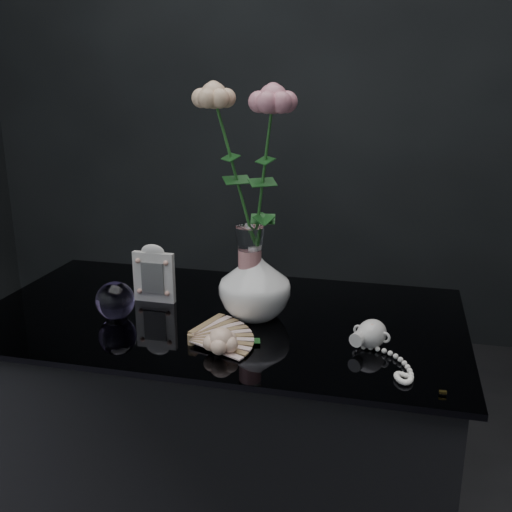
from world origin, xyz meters
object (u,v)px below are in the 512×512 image
(loose_rose, at_px, (221,340))
(pearl_jar, at_px, (372,332))
(vase, at_px, (255,282))
(picture_frame, at_px, (154,273))
(wine_glass, at_px, (250,273))
(paperweight, at_px, (115,301))

(loose_rose, relative_size, pearl_jar, 0.74)
(vase, height_order, picture_frame, vase)
(wine_glass, height_order, paperweight, wine_glass)
(pearl_jar, bearing_deg, paperweight, -158.27)
(vase, bearing_deg, pearl_jar, -19.53)
(paperweight, bearing_deg, pearl_jar, -0.85)
(paperweight, xyz_separation_m, loose_rose, (0.27, -0.10, -0.02))
(wine_glass, relative_size, pearl_jar, 1.01)
(wine_glass, height_order, pearl_jar, wine_glass)
(vase, xyz_separation_m, wine_glass, (-0.01, -0.00, 0.02))
(wine_glass, xyz_separation_m, paperweight, (-0.28, -0.08, -0.06))
(paperweight, distance_m, pearl_jar, 0.54)
(wine_glass, bearing_deg, paperweight, -164.35)
(loose_rose, xyz_separation_m, pearl_jar, (0.27, 0.10, 0.00))
(picture_frame, distance_m, pearl_jar, 0.52)
(pearl_jar, bearing_deg, vase, -176.96)
(vase, distance_m, pearl_jar, 0.28)
(vase, xyz_separation_m, loose_rose, (-0.02, -0.19, -0.06))
(vase, bearing_deg, picture_frame, 171.89)
(loose_rose, bearing_deg, picture_frame, 149.78)
(vase, height_order, loose_rose, vase)
(loose_rose, distance_m, pearl_jar, 0.29)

